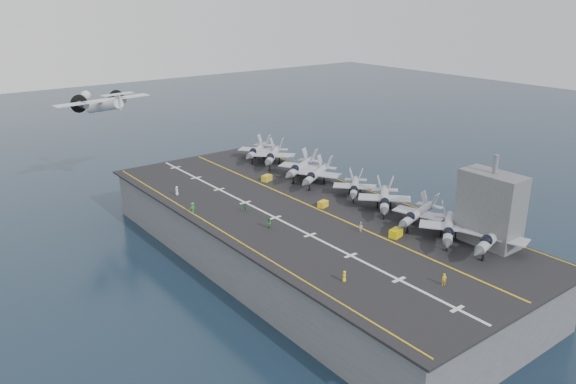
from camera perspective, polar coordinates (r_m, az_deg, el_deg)
ground at (r=110.45m, az=1.27°, el=-6.93°), size 500.00×500.00×0.00m
hull at (r=108.33m, az=1.29°, el=-4.55°), size 36.00×90.00×10.00m
flight_deck at (r=106.34m, az=1.31°, el=-1.99°), size 38.00×92.00×0.40m
foul_line at (r=108.04m, az=2.55°, el=-1.53°), size 0.35×90.00×0.02m
landing_centerline at (r=102.87m, az=-1.30°, el=-2.61°), size 0.50×90.00×0.02m
deck_edge_port at (r=97.30m, az=-6.55°, el=-4.07°), size 0.25×90.00×0.02m
deck_edge_stbd at (r=118.03m, az=8.34°, el=0.11°), size 0.25×90.00×0.02m
island_superstructure at (r=95.55m, az=19.93°, el=-0.77°), size 5.00×10.00×15.00m
fighter_jet_0 at (r=94.43m, az=20.15°, el=-4.21°), size 17.35×13.80×5.28m
fighter_jet_1 at (r=96.05m, az=16.02°, el=-3.44°), size 17.27×16.16×4.99m
fighter_jet_2 at (r=100.94m, az=13.03°, el=-2.12°), size 15.83×12.68×4.80m
fighter_jet_3 at (r=106.63m, az=9.78°, el=-0.63°), size 17.53×17.28×5.13m
fighter_jet_4 at (r=113.45m, az=6.79°, el=0.58°), size 15.44×15.25×4.52m
fighter_jet_5 at (r=119.91m, az=2.90°, el=1.89°), size 17.74×15.90×5.14m
fighter_jet_6 at (r=124.52m, az=1.31°, el=2.62°), size 18.43×16.49×5.34m
fighter_jet_7 at (r=133.86m, az=-1.54°, el=3.81°), size 18.15×18.03×5.33m
fighter_jet_8 at (r=138.87m, az=-3.12°, el=4.31°), size 17.68×16.69×5.12m
tow_cart_a at (r=96.33m, az=10.90°, el=-4.12°), size 2.56×1.96×1.37m
tow_cart_b at (r=108.02m, az=3.57°, el=-1.23°), size 2.25×1.75×1.19m
tow_cart_c at (r=123.08m, az=-2.17°, el=1.43°), size 2.51×2.00×1.31m
crew_0 at (r=80.73m, az=5.75°, el=-8.52°), size 1.16×1.23×1.70m
crew_2 at (r=97.85m, az=-1.98°, el=-3.17°), size 1.34×1.47×2.05m
crew_3 at (r=106.41m, az=-9.66°, el=-1.57°), size 1.21×0.83×1.98m
crew_4 at (r=105.49m, az=-4.38°, el=-1.59°), size 0.74×1.09×1.79m
crew_5 at (r=116.23m, az=-11.23°, el=0.12°), size 1.11×1.33×1.90m
crew_6 at (r=82.40m, az=15.59°, el=-8.55°), size 1.29×1.14×1.79m
crew_7 at (r=97.53m, az=7.42°, el=-3.51°), size 1.02×1.22×1.73m
transport_plane at (r=146.51m, az=-18.22°, el=8.29°), size 26.45×19.85×5.76m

